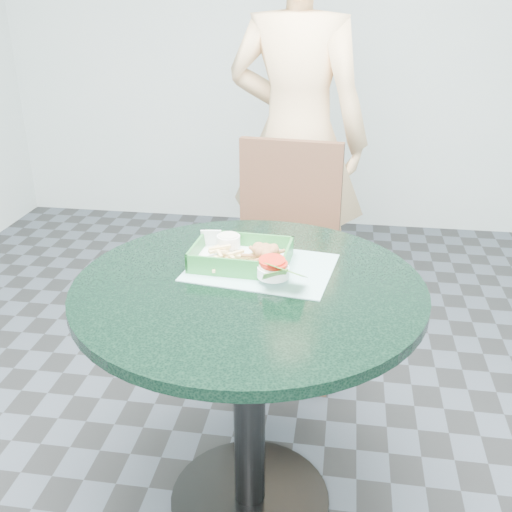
# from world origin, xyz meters

# --- Properties ---
(floor) EXTENTS (4.00, 5.00, 0.02)m
(floor) POSITION_xyz_m (0.00, 0.00, 0.00)
(floor) COLOR #303335
(floor) RESTS_ON ground
(wall_back) EXTENTS (4.00, 0.04, 2.80)m
(wall_back) POSITION_xyz_m (0.00, 2.50, 1.40)
(wall_back) COLOR silver
(wall_back) RESTS_ON ground
(cafe_table) EXTENTS (0.93, 0.93, 0.75)m
(cafe_table) POSITION_xyz_m (0.00, 0.00, 0.58)
(cafe_table) COLOR black
(cafe_table) RESTS_ON floor
(dining_chair) EXTENTS (0.42, 0.42, 0.93)m
(dining_chair) POSITION_xyz_m (0.02, 0.84, 0.53)
(dining_chair) COLOR #4B3320
(dining_chair) RESTS_ON floor
(diner_person) EXTENTS (0.84, 0.66, 2.03)m
(diner_person) POSITION_xyz_m (0.01, 1.21, 1.02)
(diner_person) COLOR #F4C68C
(diner_person) RESTS_ON floor
(placemat) EXTENTS (0.43, 0.34, 0.00)m
(placemat) POSITION_xyz_m (0.02, 0.10, 0.75)
(placemat) COLOR #88BCB5
(placemat) RESTS_ON cafe_table
(food_basket) EXTENTS (0.27, 0.19, 0.05)m
(food_basket) POSITION_xyz_m (-0.04, 0.11, 0.77)
(food_basket) COLOR #25752F
(food_basket) RESTS_ON placemat
(crab_sandwich) EXTENTS (0.11, 0.11, 0.07)m
(crab_sandwich) POSITION_xyz_m (0.03, 0.08, 0.80)
(crab_sandwich) COLOR tan
(crab_sandwich) RESTS_ON food_basket
(fries_pile) EXTENTS (0.10, 0.11, 0.04)m
(fries_pile) POSITION_xyz_m (-0.07, 0.09, 0.79)
(fries_pile) COLOR #FED88B
(fries_pile) RESTS_ON food_basket
(sauce_ramekin) EXTENTS (0.07, 0.07, 0.04)m
(sauce_ramekin) POSITION_xyz_m (-0.09, 0.15, 0.80)
(sauce_ramekin) COLOR white
(sauce_ramekin) RESTS_ON food_basket
(garnish_cup) EXTENTS (0.13, 0.12, 0.05)m
(garnish_cup) POSITION_xyz_m (0.08, 0.01, 0.79)
(garnish_cup) COLOR white
(garnish_cup) RESTS_ON food_basket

